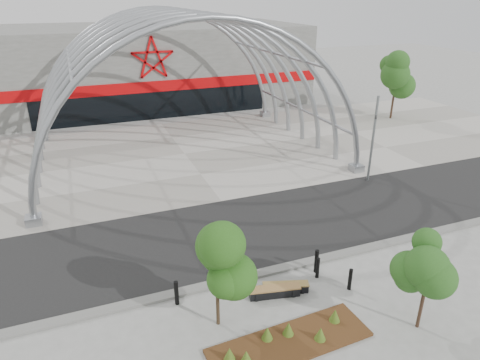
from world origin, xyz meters
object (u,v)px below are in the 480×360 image
(signal_pole, at_px, (373,138))
(bollard_2, at_px, (316,261))
(bench_1, at_px, (286,288))
(bench_0, at_px, (274,292))
(street_tree_1, at_px, (430,265))
(street_tree_0, at_px, (216,256))

(signal_pole, distance_m, bollard_2, 11.27)
(signal_pole, height_order, bench_1, signal_pole)
(signal_pole, height_order, bollard_2, signal_pole)
(bench_0, relative_size, bench_1, 1.11)
(street_tree_1, bearing_deg, bench_0, 140.31)
(signal_pole, bearing_deg, street_tree_1, -118.97)
(signal_pole, bearing_deg, bollard_2, -137.92)
(bench_1, bearing_deg, bollard_2, 21.71)
(street_tree_0, distance_m, bollard_2, 5.71)
(signal_pole, distance_m, street_tree_1, 13.30)
(signal_pole, relative_size, street_tree_0, 1.35)
(street_tree_1, bearing_deg, bollard_2, 112.29)
(signal_pole, bearing_deg, street_tree_0, -146.00)
(signal_pole, xyz_separation_m, bench_0, (-10.56, -8.22, -2.67))
(bollard_2, bearing_deg, bench_0, -160.79)
(bench_0, bearing_deg, street_tree_1, -39.69)
(street_tree_0, bearing_deg, bench_0, 14.13)
(street_tree_1, height_order, bench_1, street_tree_1)
(signal_pole, relative_size, bench_1, 2.90)
(street_tree_0, xyz_separation_m, street_tree_1, (6.71, -2.77, -0.27))
(signal_pole, bearing_deg, bench_0, -142.11)
(street_tree_0, xyz_separation_m, bollard_2, (4.97, 1.48, -2.40))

